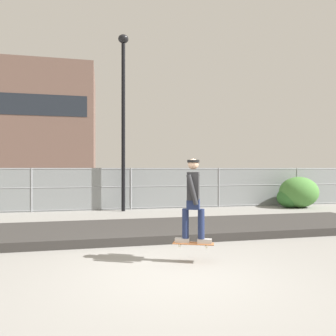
% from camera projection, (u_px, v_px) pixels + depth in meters
% --- Properties ---
extents(ground_plane, '(120.00, 120.00, 0.00)m').
position_uv_depth(ground_plane, '(176.00, 273.00, 5.53)').
color(ground_plane, gray).
extents(gravel_berm, '(14.05, 2.73, 0.21)m').
position_uv_depth(gravel_berm, '(148.00, 230.00, 8.84)').
color(gravel_berm, '#33302D').
rests_on(gravel_berm, ground_plane).
extents(skateboard, '(0.82, 0.47, 0.07)m').
position_uv_depth(skateboard, '(193.00, 244.00, 6.14)').
color(skateboard, '#9E5B33').
extents(skater, '(0.71, 0.62, 1.65)m').
position_uv_depth(skater, '(193.00, 196.00, 6.14)').
color(skater, '#B2ADA8').
rests_on(skater, skateboard).
extents(chain_fence, '(24.96, 0.06, 1.85)m').
position_uv_depth(chain_fence, '(131.00, 188.00, 13.97)').
color(chain_fence, gray).
rests_on(chain_fence, ground_plane).
extents(street_lamp, '(0.44, 0.44, 7.56)m').
position_uv_depth(street_lamp, '(123.00, 103.00, 13.42)').
color(street_lamp, black).
rests_on(street_lamp, ground_plane).
extents(parked_car_near, '(4.54, 2.25, 1.66)m').
position_uv_depth(parked_car_near, '(67.00, 186.00, 17.19)').
color(parked_car_near, maroon).
rests_on(parked_car_near, ground_plane).
extents(parked_car_mid, '(4.50, 2.14, 1.66)m').
position_uv_depth(parked_car_mid, '(169.00, 186.00, 17.99)').
color(parked_car_mid, '#566B4C').
rests_on(parked_car_mid, ground_plane).
extents(library_building, '(19.02, 12.24, 14.91)m').
position_uv_depth(library_building, '(22.00, 126.00, 42.00)').
color(library_building, brown).
rests_on(library_building, ground_plane).
extents(shrub_center, '(1.22, 1.00, 0.94)m').
position_uv_depth(shrub_center, '(290.00, 197.00, 14.61)').
color(shrub_center, '#336B2D').
rests_on(shrub_center, ground_plane).
extents(shrub_right, '(1.86, 1.52, 1.43)m').
position_uv_depth(shrub_right, '(299.00, 192.00, 14.66)').
color(shrub_right, '#477F38').
rests_on(shrub_right, ground_plane).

